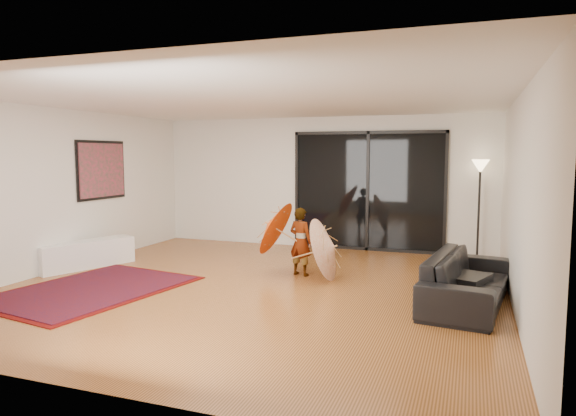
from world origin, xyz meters
The scene contains 17 objects.
floor centered at (0.00, 0.00, 0.00)m, with size 7.00×7.00×0.00m, color #AD642F.
ceiling centered at (0.00, 0.00, 2.70)m, with size 7.00×7.00×0.00m, color white.
wall_back centered at (0.00, 3.50, 1.35)m, with size 7.00×7.00×0.00m, color silver.
wall_front centered at (0.00, -3.50, 1.35)m, with size 7.00×7.00×0.00m, color silver.
wall_left centered at (-3.50, 0.00, 1.35)m, with size 7.00×7.00×0.00m, color silver.
wall_right centered at (3.50, 0.00, 1.35)m, with size 7.00×7.00×0.00m, color silver.
sliding_door centered at (1.00, 3.47, 1.20)m, with size 3.06×0.07×2.40m.
painting centered at (-3.46, 1.00, 1.65)m, with size 0.04×1.28×1.08m.
media_console centered at (-3.25, 0.25, 0.23)m, with size 0.41×1.65×0.46m, color white.
speaker centered at (-3.25, 0.38, 0.16)m, with size 0.27×0.27×0.31m, color #424244.
persian_rug centered at (-2.14, -0.93, 0.01)m, with size 2.39×3.03×0.02m.
sofa centered at (2.95, 0.17, 0.32)m, with size 2.22×0.87×0.65m, color black.
ottoman centered at (2.87, 0.31, 0.18)m, with size 0.63×0.63×0.36m, color black.
floor_lamp centered at (3.10, 3.25, 1.46)m, with size 0.32×0.32×1.84m.
child centered at (0.41, 0.96, 0.55)m, with size 0.40×0.26×1.10m, color #999999.
parasol_orange centered at (-0.14, 0.91, 0.73)m, with size 0.58×0.94×0.92m.
parasol_white centered at (1.01, 0.81, 0.50)m, with size 0.53×0.99×1.00m.
Camera 1 is at (2.96, -6.74, 1.94)m, focal length 32.00 mm.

